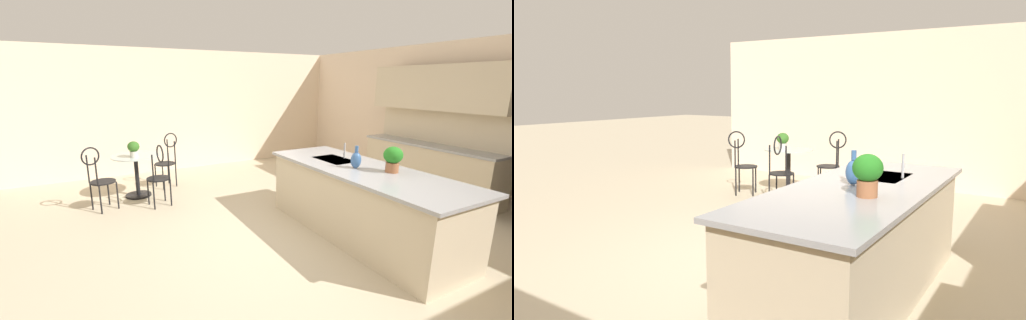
% 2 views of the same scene
% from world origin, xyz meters
% --- Properties ---
extents(ground_plane, '(40.00, 40.00, 0.00)m').
position_xyz_m(ground_plane, '(0.00, 0.00, 0.00)').
color(ground_plane, beige).
extents(wall_back, '(9.00, 0.12, 2.70)m').
position_xyz_m(wall_back, '(0.00, 3.66, 1.35)').
color(wall_back, beige).
rests_on(wall_back, ground).
extents(wall_left_window, '(0.12, 7.80, 2.70)m').
position_xyz_m(wall_left_window, '(-4.26, 0.00, 1.35)').
color(wall_left_window, beige).
rests_on(wall_left_window, ground).
extents(kitchen_island, '(2.80, 1.06, 0.92)m').
position_xyz_m(kitchen_island, '(0.30, 0.85, 0.46)').
color(kitchen_island, beige).
rests_on(kitchen_island, ground).
extents(back_counter_run, '(2.44, 0.64, 1.52)m').
position_xyz_m(back_counter_run, '(-0.40, 3.21, 0.49)').
color(back_counter_run, beige).
rests_on(back_counter_run, ground).
extents(upper_cabinet_run, '(2.40, 0.36, 0.76)m').
position_xyz_m(upper_cabinet_run, '(-0.40, 3.18, 1.90)').
color(upper_cabinet_run, beige).
rests_on(upper_cabinet_run, back_counter_run).
extents(bistro_table, '(0.80, 0.80, 0.74)m').
position_xyz_m(bistro_table, '(-2.65, -1.54, 0.45)').
color(bistro_table, black).
rests_on(bistro_table, ground).
extents(chair_near_window, '(0.51, 0.52, 1.04)m').
position_xyz_m(chair_near_window, '(-2.20, -2.16, 0.57)').
color(chair_near_window, black).
rests_on(chair_near_window, ground).
extents(chair_by_island, '(0.48, 0.52, 1.04)m').
position_xyz_m(chair_by_island, '(-2.99, -0.92, 0.57)').
color(chair_by_island, black).
rests_on(chair_by_island, ground).
extents(chair_toward_desk, '(0.51, 0.43, 1.04)m').
position_xyz_m(chair_toward_desk, '(-1.95, -1.28, 0.57)').
color(chair_toward_desk, black).
rests_on(chair_toward_desk, ground).
extents(sink_faucet, '(0.02, 0.02, 0.22)m').
position_xyz_m(sink_faucet, '(-0.25, 1.03, 1.03)').
color(sink_faucet, '#B2B5BA').
rests_on(sink_faucet, kitchen_island).
extents(potted_plant_on_table, '(0.20, 0.20, 0.28)m').
position_xyz_m(potted_plant_on_table, '(-2.52, -1.58, 0.90)').
color(potted_plant_on_table, beige).
rests_on(potted_plant_on_table, bistro_table).
extents(potted_plant_counter_near, '(0.23, 0.23, 0.32)m').
position_xyz_m(potted_plant_counter_near, '(0.60, 1.02, 1.10)').
color(potted_plant_counter_near, '#9E603D').
rests_on(potted_plant_counter_near, kitchen_island).
extents(vase_on_counter, '(0.13, 0.13, 0.29)m').
position_xyz_m(vase_on_counter, '(0.25, 0.77, 1.03)').
color(vase_on_counter, '#386099').
rests_on(vase_on_counter, kitchen_island).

